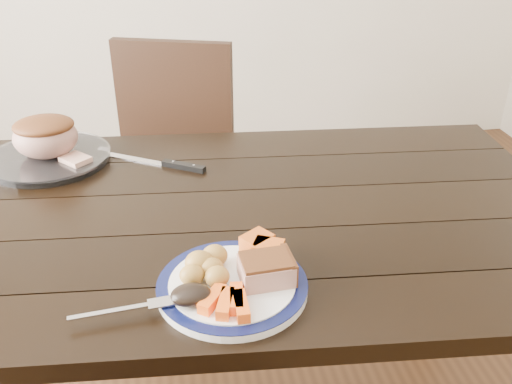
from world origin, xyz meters
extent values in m
cube|color=black|center=(0.00, 0.00, 0.73)|extent=(1.66, 1.02, 0.04)
cube|color=black|center=(0.75, 0.31, 0.35)|extent=(0.07, 0.07, 0.71)
cube|color=black|center=(-0.14, 0.65, 0.45)|extent=(0.53, 0.53, 0.04)
cube|color=black|center=(-0.07, 0.84, 0.70)|extent=(0.41, 0.17, 0.46)
cube|color=black|center=(0.09, 0.77, 0.21)|extent=(0.04, 0.04, 0.43)
cube|color=black|center=(-0.02, 0.42, 0.21)|extent=(0.04, 0.04, 0.43)
cube|color=black|center=(-0.25, 0.88, 0.21)|extent=(0.04, 0.04, 0.43)
cube|color=black|center=(-0.36, 0.53, 0.21)|extent=(0.04, 0.04, 0.43)
cylinder|color=white|center=(-0.01, -0.29, 0.76)|extent=(0.27, 0.27, 0.02)
torus|color=#0B103A|center=(-0.01, -0.29, 0.77)|extent=(0.27, 0.27, 0.02)
cylinder|color=white|center=(-0.42, 0.32, 0.76)|extent=(0.31, 0.31, 0.02)
cube|color=tan|center=(0.05, -0.30, 0.79)|extent=(0.10, 0.08, 0.04)
ellipsoid|color=gold|center=(-0.08, -0.29, 0.79)|extent=(0.05, 0.04, 0.04)
ellipsoid|color=gold|center=(-0.06, -0.25, 0.79)|extent=(0.05, 0.05, 0.04)
ellipsoid|color=gold|center=(-0.03, -0.23, 0.79)|extent=(0.05, 0.04, 0.04)
ellipsoid|color=gold|center=(-0.04, -0.27, 0.79)|extent=(0.05, 0.04, 0.04)
ellipsoid|color=gold|center=(-0.04, -0.30, 0.79)|extent=(0.05, 0.04, 0.04)
cube|color=#FF5F15|center=(-0.05, -0.35, 0.78)|extent=(0.06, 0.07, 0.02)
cube|color=#FF5F15|center=(0.00, -0.37, 0.78)|extent=(0.02, 0.07, 0.02)
cube|color=#FF5F15|center=(-0.03, -0.36, 0.78)|extent=(0.04, 0.07, 0.02)
cube|color=#FF5F15|center=(-0.01, -0.35, 0.78)|extent=(0.03, 0.07, 0.02)
cube|color=orange|center=(0.05, -0.21, 0.79)|extent=(0.07, 0.07, 0.04)
cube|color=orange|center=(0.07, -0.23, 0.79)|extent=(0.07, 0.06, 0.04)
ellipsoid|color=black|center=(-0.08, -0.34, 0.79)|extent=(0.07, 0.05, 0.03)
cube|color=silver|center=(-0.22, -0.34, 0.77)|extent=(0.14, 0.03, 0.00)
cube|color=silver|center=(-0.14, -0.33, 0.77)|extent=(0.05, 0.03, 0.00)
ellipsoid|color=tan|center=(-0.42, 0.32, 0.82)|extent=(0.16, 0.14, 0.11)
cube|color=tan|center=(-0.34, 0.27, 0.78)|extent=(0.09, 0.09, 0.02)
cube|color=silver|center=(-0.21, 0.31, 0.75)|extent=(0.18, 0.12, 0.00)
cube|color=black|center=(-0.07, 0.22, 0.76)|extent=(0.11, 0.08, 0.01)
camera|label=1|loc=(-0.10, -1.11, 1.41)|focal=40.00mm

